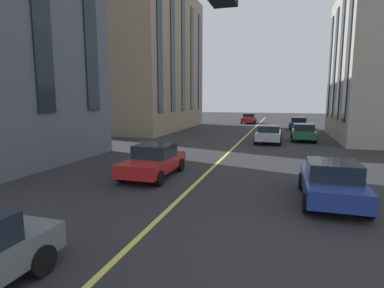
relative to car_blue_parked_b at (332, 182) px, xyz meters
The scene contains 8 objects.
lane_centre_line 9.57m from the car_blue_parked_b, 30.87° to the left, with size 80.00×0.16×0.01m.
car_blue_parked_b is the anchor object (origin of this frame).
car_blue_parked_a 25.82m from the car_blue_parked_b, ahead, with size 4.40×1.95×1.37m.
car_silver_mid 14.08m from the car_blue_parked_b, 10.96° to the left, with size 4.40×1.95×1.37m.
car_red_near 7.18m from the car_blue_parked_b, 78.11° to the left, with size 3.90×1.89×1.40m.
car_red_trailing 33.67m from the car_blue_parked_b, 10.87° to the left, with size 3.90×1.89×1.40m.
car_green_far 15.79m from the car_blue_parked_b, ahead, with size 3.90×1.89×1.40m.
building_left_far 28.60m from the car_blue_parked_b, 38.49° to the left, with size 16.52×9.83×15.52m.
Camera 1 is at (1.20, -3.30, 3.38)m, focal length 28.38 mm.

